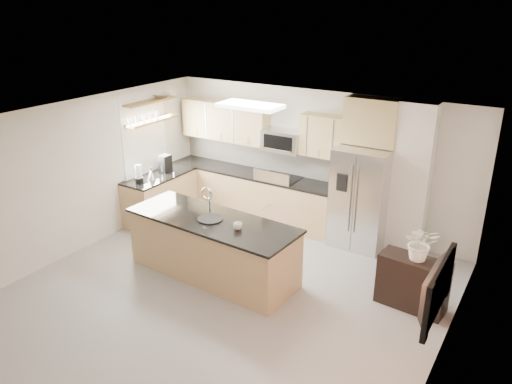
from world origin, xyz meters
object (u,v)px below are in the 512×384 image
Objects in this scene: microwave at (283,141)px; refrigerator at (361,198)px; platter at (210,219)px; range at (279,200)px; credenza at (413,283)px; cup at (238,226)px; blender at (139,175)px; coffee_maker at (165,164)px; kettle at (151,174)px; television at (428,287)px; island at (213,247)px; bowl at (161,95)px; flower_vase at (422,235)px.

refrigerator is at bearing -5.86° from microwave.
refrigerator is 4.59× the size of platter.
range reaches higher than credenza.
microwave is 0.80× the size of credenza.
range is at bearing -90.00° from microwave.
range is 2.49m from cup.
blender reaches higher than coffee_maker.
blender is at bearing -174.04° from credenza.
platter reaches higher than credenza.
microwave reaches higher than kettle.
television is at bearing -18.05° from kettle.
television is at bearing -10.98° from island.
television is at bearing -22.11° from coffee_maker.
range is 1.06× the size of television.
range is 3.02m from bowl.
platter is 2.32m from kettle.
range is 8.63× the size of cup.
range is at bearing 158.52° from credenza.
bowl reaches higher than kettle.
island is at bearing -32.84° from coffee_maker.
cup is 0.37× the size of blender.
kettle is at bearing 159.36° from island.
blender is at bearing -140.49° from microwave.
island reaches higher than range.
credenza is at bearing -7.24° from coffee_maker.
range is 2.34m from platter.
credenza is at bearing -9.20° from bowl.
island reaches higher than cup.
blender is at bearing -79.52° from bowl.
bowl reaches higher than range.
flower_vase is at bearing -8.99° from bowl.
platter is 3.08m from flower_vase.
television reaches higher than coffee_maker.
blender reaches higher than cup.
bowl is 0.36× the size of television.
microwave is at bearing 18.77° from bowl.
bowl reaches higher than blender.
range is 1.20× the size of credenza.
microwave is at bearing 174.14° from refrigerator.
kettle is at bearing 71.95° from television.
coffee_maker reaches higher than kettle.
platter is (-1.58, -2.24, 0.08)m from refrigerator.
coffee_maker is at bearing 151.13° from cup.
bowl is (-0.18, 0.95, 1.31)m from blender.
refrigerator reaches higher than flower_vase.
refrigerator is at bearing 31.04° from television.
island is at bearing 75.77° from television.
refrigerator is (1.66, -0.05, 0.42)m from range.
kettle is at bearing 79.49° from blender.
blender reaches higher than credenza.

